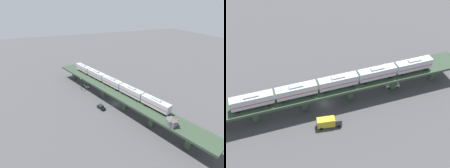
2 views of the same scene
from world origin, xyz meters
The scene contains 8 objects.
ground_plane centered at (0.00, 0.00, 0.00)m, with size 400.00×400.00×0.00m, color #424244.
elevated_viaduct centered at (0.05, -0.15, 5.96)m, with size 36.95×89.96×6.92m.
subway_train centered at (-0.07, -4.24, 9.46)m, with size 22.31×60.11×4.45m.
signal_hut centered at (-7.39, 29.89, 8.72)m, with size 4.07×4.07×3.40m.
street_car_black centered at (7.63, 1.75, 0.94)m, with size 3.08×4.74×1.89m.
street_car_white centered at (8.06, -22.58, 0.94)m, with size 2.45×4.62×1.89m.
delivery_truck centered at (-9.23, -1.54, 1.76)m, with size 3.52×7.49×3.20m.
street_lamp centered at (11.68, -19.79, 4.11)m, with size 0.44×0.44×6.94m.
Camera 1 is at (27.96, 65.35, 43.78)m, focal length 28.00 mm.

